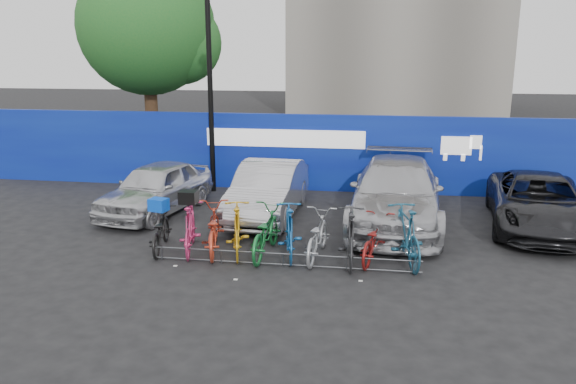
% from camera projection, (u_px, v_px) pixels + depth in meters
% --- Properties ---
extents(ground, '(100.00, 100.00, 0.00)m').
position_uv_depth(ground, '(287.00, 256.00, 12.10)').
color(ground, black).
rests_on(ground, ground).
extents(hoarding, '(22.00, 0.18, 2.40)m').
position_uv_depth(hoarding, '(317.00, 153.00, 17.55)').
color(hoarding, navy).
rests_on(hoarding, ground).
extents(tree, '(5.40, 5.20, 7.80)m').
position_uv_depth(tree, '(153.00, 30.00, 21.49)').
color(tree, '#382314').
rests_on(tree, ground).
extents(lamppost, '(0.25, 0.50, 6.11)m').
position_uv_depth(lamppost, '(210.00, 86.00, 16.94)').
color(lamppost, black).
rests_on(lamppost, ground).
extents(bike_rack, '(5.60, 0.03, 0.30)m').
position_uv_depth(bike_rack, '(283.00, 259.00, 11.48)').
color(bike_rack, '#595B60').
rests_on(bike_rack, ground).
extents(car_0, '(2.43, 4.32, 1.39)m').
position_uv_depth(car_0, '(156.00, 188.00, 15.21)').
color(car_0, silver).
rests_on(car_0, ground).
extents(car_1, '(1.66, 4.40, 1.44)m').
position_uv_depth(car_1, '(268.00, 190.00, 14.84)').
color(car_1, '#A9A8AD').
rests_on(car_1, ground).
extents(car_2, '(2.56, 5.65, 1.61)m').
position_uv_depth(car_2, '(396.00, 193.00, 14.23)').
color(car_2, '#B2B2B7').
rests_on(car_2, ground).
extents(car_3, '(2.82, 5.05, 1.34)m').
position_uv_depth(car_3, '(538.00, 202.00, 13.85)').
color(car_3, black).
rests_on(car_3, ground).
extents(bike_0, '(0.92, 1.82, 0.91)m').
position_uv_depth(bike_0, '(160.00, 231.00, 12.38)').
color(bike_0, black).
rests_on(bike_0, ground).
extents(bike_1, '(0.93, 1.92, 1.11)m').
position_uv_depth(bike_1, '(190.00, 228.00, 12.24)').
color(bike_1, '#CA2D66').
rests_on(bike_1, ground).
extents(bike_2, '(1.14, 2.11, 1.05)m').
position_uv_depth(bike_2, '(213.00, 229.00, 12.27)').
color(bike_2, '#BB3823').
rests_on(bike_2, ground).
extents(bike_3, '(0.95, 1.95, 1.13)m').
position_uv_depth(bike_3, '(237.00, 229.00, 12.12)').
color(bike_3, gold).
rests_on(bike_3, ground).
extents(bike_4, '(0.84, 2.06, 1.06)m').
position_uv_depth(bike_4, '(265.00, 232.00, 12.06)').
color(bike_4, '#16672C').
rests_on(bike_4, ground).
extents(bike_5, '(0.88, 1.95, 1.13)m').
position_uv_depth(bike_5, '(289.00, 231.00, 12.00)').
color(bike_5, '#16579E').
rests_on(bike_5, ground).
extents(bike_6, '(0.85, 1.95, 0.99)m').
position_uv_depth(bike_6, '(317.00, 236.00, 11.91)').
color(bike_6, '#94969B').
rests_on(bike_6, ground).
extents(bike_7, '(0.66, 1.95, 1.16)m').
position_uv_depth(bike_7, '(351.00, 236.00, 11.60)').
color(bike_7, '#28282A').
rests_on(bike_7, ground).
extents(bike_8, '(1.04, 1.90, 0.94)m').
position_uv_depth(bike_8, '(374.00, 239.00, 11.76)').
color(bike_8, maroon).
rests_on(bike_8, ground).
extents(bike_9, '(1.03, 2.12, 1.23)m').
position_uv_depth(bike_9, '(406.00, 235.00, 11.60)').
color(bike_9, navy).
rests_on(bike_9, ground).
extents(cargo_crate, '(0.44, 0.37, 0.27)m').
position_uv_depth(cargo_crate, '(159.00, 205.00, 12.23)').
color(cargo_crate, blue).
rests_on(cargo_crate, bike_0).
extents(cargo_topcase, '(0.37, 0.33, 0.27)m').
position_uv_depth(cargo_topcase, '(189.00, 197.00, 12.07)').
color(cargo_topcase, black).
rests_on(cargo_topcase, bike_1).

